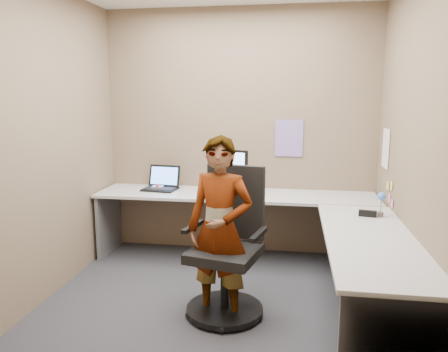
% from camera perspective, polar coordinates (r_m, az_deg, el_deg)
% --- Properties ---
extents(ground, '(3.00, 3.00, 0.00)m').
position_cam_1_polar(ground, '(3.98, -0.54, -15.71)').
color(ground, '#2A292F').
rests_on(ground, ground).
extents(wall_back, '(3.00, 0.00, 3.00)m').
position_cam_1_polar(wall_back, '(4.88, 2.00, 5.65)').
color(wall_back, brown).
rests_on(wall_back, ground).
extents(wall_right, '(0.00, 2.70, 2.70)m').
position_cam_1_polar(wall_right, '(3.66, 23.31, 3.27)').
color(wall_right, brown).
rests_on(wall_right, ground).
extents(wall_left, '(0.00, 2.70, 2.70)m').
position_cam_1_polar(wall_left, '(4.12, -21.66, 4.08)').
color(wall_left, brown).
rests_on(wall_left, ground).
extents(desk, '(2.98, 2.58, 0.73)m').
position_cam_1_polar(desk, '(4.08, 6.46, -6.23)').
color(desk, '#B8B8B8').
rests_on(desk, ground).
extents(paper_ream, '(0.33, 0.29, 0.06)m').
position_cam_1_polar(paper_ream, '(4.54, 0.44, -2.24)').
color(paper_ream, red).
rests_on(paper_ream, desk).
extents(monitor, '(0.44, 0.20, 0.43)m').
position_cam_1_polar(monitor, '(4.51, 0.47, 1.28)').
color(monitor, black).
rests_on(monitor, paper_ream).
extents(laptop, '(0.39, 0.34, 0.26)m').
position_cam_1_polar(laptop, '(4.91, -8.11, -0.95)').
color(laptop, black).
rests_on(laptop, desk).
extents(trackball_mouse, '(0.12, 0.08, 0.07)m').
position_cam_1_polar(trackball_mouse, '(4.87, -8.64, -1.53)').
color(trackball_mouse, '#B7B7BC').
rests_on(trackball_mouse, desk).
extents(origami, '(0.10, 0.10, 0.06)m').
position_cam_1_polar(origami, '(4.52, 0.76, -2.28)').
color(origami, white).
rests_on(origami, desk).
extents(stapler, '(0.15, 0.07, 0.05)m').
position_cam_1_polar(stapler, '(3.96, 18.26, -4.67)').
color(stapler, black).
rests_on(stapler, desk).
extents(flower, '(0.07, 0.07, 0.22)m').
position_cam_1_polar(flower, '(3.97, 19.86, -3.01)').
color(flower, brown).
rests_on(flower, desk).
extents(calendar_purple, '(0.30, 0.01, 0.40)m').
position_cam_1_polar(calendar_purple, '(4.83, 8.49, 4.91)').
color(calendar_purple, '#846BB7').
rests_on(calendar_purple, wall_back).
extents(calendar_white, '(0.01, 0.28, 0.38)m').
position_cam_1_polar(calendar_white, '(4.54, 20.37, 3.40)').
color(calendar_white, white).
rests_on(calendar_white, wall_right).
extents(sticky_note_a, '(0.01, 0.07, 0.07)m').
position_cam_1_polar(sticky_note_a, '(4.25, 21.02, -1.18)').
color(sticky_note_a, '#F2E059').
rests_on(sticky_note_a, wall_right).
extents(sticky_note_b, '(0.01, 0.07, 0.07)m').
position_cam_1_polar(sticky_note_b, '(4.32, 20.77, -2.74)').
color(sticky_note_b, pink).
rests_on(sticky_note_b, wall_right).
extents(sticky_note_c, '(0.01, 0.07, 0.07)m').
position_cam_1_polar(sticky_note_c, '(4.21, 21.08, -3.37)').
color(sticky_note_c, pink).
rests_on(sticky_note_c, wall_right).
extents(sticky_note_d, '(0.01, 0.07, 0.07)m').
position_cam_1_polar(sticky_note_d, '(4.39, 20.60, -1.18)').
color(sticky_note_d, '#F2E059').
rests_on(sticky_note_d, wall_right).
extents(office_chair, '(0.66, 0.63, 1.17)m').
position_cam_1_polar(office_chair, '(3.59, 0.52, -10.34)').
color(office_chair, black).
rests_on(office_chair, ground).
extents(person, '(0.60, 0.46, 1.46)m').
position_cam_1_polar(person, '(3.41, -0.54, -7.02)').
color(person, '#999399').
rests_on(person, ground).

